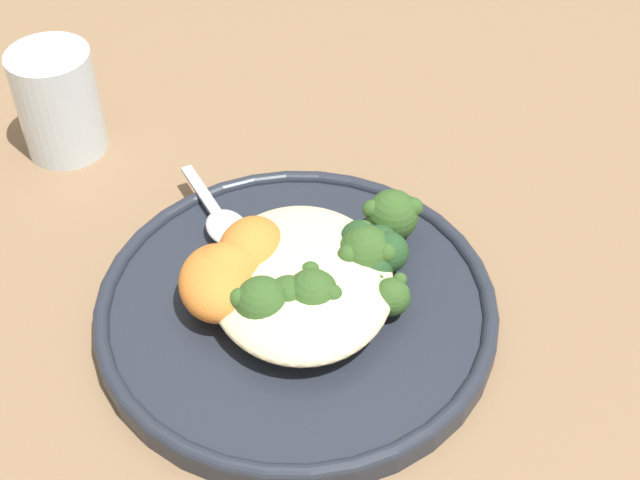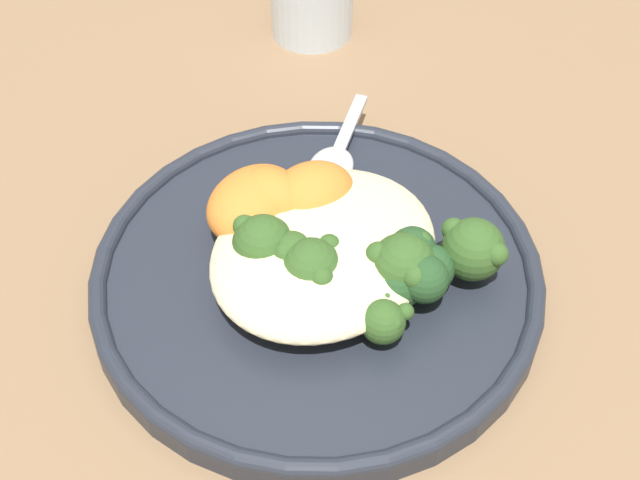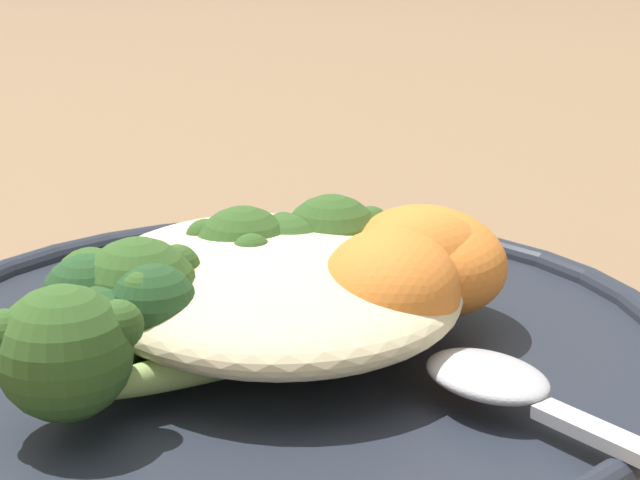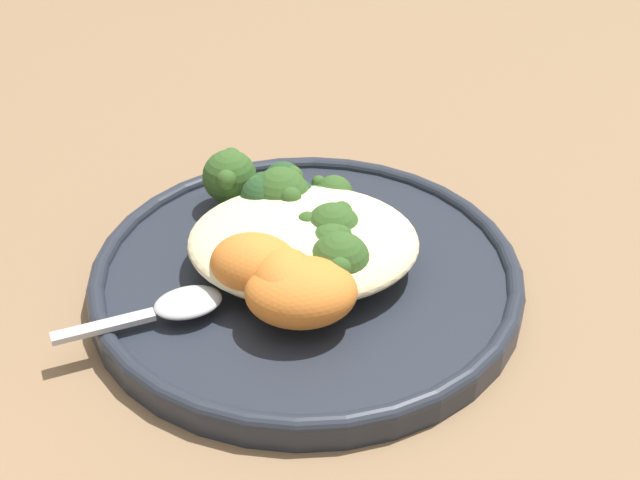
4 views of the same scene
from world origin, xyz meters
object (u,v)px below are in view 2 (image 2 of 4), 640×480
broccoli_stalk_1 (308,251)px  broccoli_stalk_5 (459,247)px  quinoa_mound (324,250)px  broccoli_stalk_4 (395,260)px  broccoli_stalk_0 (275,242)px  plate (317,275)px  sweet_potato_chunk_1 (254,204)px  broccoli_stalk_3 (371,286)px  broccoli_stalk_2 (316,263)px  spoon (334,160)px  sweet_potato_chunk_2 (312,195)px  sweet_potato_chunk_0 (271,199)px  kale_tuft (412,269)px

broccoli_stalk_1 → broccoli_stalk_5: size_ratio=0.73×
quinoa_mound → broccoli_stalk_4: (-0.02, 0.04, 0.00)m
quinoa_mound → broccoli_stalk_0: broccoli_stalk_0 is taller
plate → sweet_potato_chunk_1: (-0.00, -0.05, 0.03)m
broccoli_stalk_1 → broccoli_stalk_3: size_ratio=0.82×
plate → broccoli_stalk_0: (0.01, -0.02, 0.03)m
broccoli_stalk_2 → broccoli_stalk_3: 0.04m
plate → spoon: 0.10m
plate → spoon: spoon is taller
sweet_potato_chunk_2 → spoon: 0.06m
broccoli_stalk_4 → plate: bearing=-143.2°
plate → sweet_potato_chunk_2: 0.05m
quinoa_mound → broccoli_stalk_4: bearing=115.5°
broccoli_stalk_0 → quinoa_mound: bearing=140.7°
broccoli_stalk_1 → sweet_potato_chunk_1: 0.05m
plate → sweet_potato_chunk_1: 0.06m
sweet_potato_chunk_0 → kale_tuft: 0.11m
plate → spoon: size_ratio=2.76×
broccoli_stalk_1 → broccoli_stalk_2: (0.01, 0.01, 0.00)m
broccoli_stalk_0 → broccoli_stalk_1: broccoli_stalk_0 is taller
spoon → broccoli_stalk_1: bearing=-173.3°
plate → spoon: (-0.08, -0.05, 0.01)m
broccoli_stalk_0 → broccoli_stalk_3: broccoli_stalk_0 is taller
quinoa_mound → sweet_potato_chunk_1: sweet_potato_chunk_1 is taller
broccoli_stalk_2 → broccoli_stalk_1: bearing=-138.3°
broccoli_stalk_0 → kale_tuft: (-0.04, 0.08, -0.00)m
plate → broccoli_stalk_2: bearing=38.6°
sweet_potato_chunk_0 → broccoli_stalk_5: bearing=111.4°
broccoli_stalk_0 → broccoli_stalk_5: 0.12m
broccoli_stalk_1 → broccoli_stalk_5: bearing=124.5°
broccoli_stalk_5 → sweet_potato_chunk_1: size_ratio=1.77×
plate → broccoli_stalk_1: bearing=-29.9°
broccoli_stalk_0 → sweet_potato_chunk_1: 0.04m
broccoli_stalk_4 → sweet_potato_chunk_1: size_ratio=1.24×
sweet_potato_chunk_1 → broccoli_stalk_2: bearing=79.4°
quinoa_mound → spoon: quinoa_mound is taller
broccoli_stalk_5 → sweet_potato_chunk_0: bearing=-176.7°
spoon → broccoli_stalk_0: bearing=174.2°
sweet_potato_chunk_2 → kale_tuft: sweet_potato_chunk_2 is taller
sweet_potato_chunk_2 → broccoli_stalk_1: bearing=38.0°
sweet_potato_chunk_2 → spoon: bearing=-156.2°
broccoli_stalk_1 → spoon: size_ratio=0.85×
broccoli_stalk_3 → sweet_potato_chunk_1: 0.10m
broccoli_stalk_1 → broccoli_stalk_4: bearing=112.7°
plate → broccoli_stalk_4: 0.06m
broccoli_stalk_4 → sweet_potato_chunk_1: broccoli_stalk_4 is taller
broccoli_stalk_3 → spoon: bearing=172.2°
sweet_potato_chunk_0 → sweet_potato_chunk_2: size_ratio=0.91×
broccoli_stalk_4 → sweet_potato_chunk_1: (0.02, -0.10, 0.00)m
sweet_potato_chunk_0 → broccoli_stalk_1: bearing=71.0°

